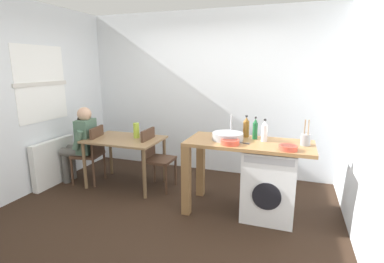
# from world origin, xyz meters

# --- Properties ---
(ground_plane) EXTENTS (5.46, 5.46, 0.00)m
(ground_plane) POSITION_xyz_m (0.00, 0.00, 0.00)
(ground_plane) COLOR black
(wall_back) EXTENTS (4.60, 0.10, 2.70)m
(wall_back) POSITION_xyz_m (0.00, 1.75, 1.35)
(wall_back) COLOR silver
(wall_back) RESTS_ON ground_plane
(wall_window_side) EXTENTS (0.12, 3.80, 2.70)m
(wall_window_side) POSITION_xyz_m (-2.15, 0.00, 1.35)
(wall_window_side) COLOR silver
(wall_window_side) RESTS_ON ground_plane
(wall_counter_side) EXTENTS (0.10, 3.80, 2.70)m
(wall_counter_side) POSITION_xyz_m (2.15, 0.00, 1.35)
(wall_counter_side) COLOR silver
(wall_counter_side) RESTS_ON ground_plane
(radiator) EXTENTS (0.10, 0.80, 0.70)m
(radiator) POSITION_xyz_m (-2.02, 0.30, 0.35)
(radiator) COLOR white
(radiator) RESTS_ON ground_plane
(dining_table) EXTENTS (1.10, 0.76, 0.74)m
(dining_table) POSITION_xyz_m (-0.95, 0.64, 0.64)
(dining_table) COLOR olive
(dining_table) RESTS_ON ground_plane
(chair_person_seat) EXTENTS (0.46, 0.46, 0.90)m
(chair_person_seat) POSITION_xyz_m (-1.49, 0.55, 0.51)
(chair_person_seat) COLOR #4C3323
(chair_person_seat) RESTS_ON ground_plane
(chair_opposite) EXTENTS (0.40, 0.40, 0.90)m
(chair_opposite) POSITION_xyz_m (-0.47, 0.69, 0.51)
(chair_opposite) COLOR #4C3323
(chair_opposite) RESTS_ON ground_plane
(seated_person) EXTENTS (0.53, 0.53, 1.20)m
(seated_person) POSITION_xyz_m (-1.65, 0.52, 0.67)
(seated_person) COLOR #595651
(seated_person) RESTS_ON ground_plane
(kitchen_counter) EXTENTS (1.50, 0.68, 0.92)m
(kitchen_counter) POSITION_xyz_m (0.74, 0.38, 0.76)
(kitchen_counter) COLOR #9E7042
(kitchen_counter) RESTS_ON ground_plane
(washing_machine) EXTENTS (0.60, 0.61, 0.86)m
(washing_machine) POSITION_xyz_m (1.21, 0.37, 0.43)
(washing_machine) COLOR white
(washing_machine) RESTS_ON ground_plane
(sink_basin) EXTENTS (0.38, 0.38, 0.09)m
(sink_basin) POSITION_xyz_m (0.69, 0.38, 0.97)
(sink_basin) COLOR #9EA0A5
(sink_basin) RESTS_ON kitchen_counter
(tap) EXTENTS (0.02, 0.02, 0.28)m
(tap) POSITION_xyz_m (0.69, 0.56, 1.06)
(tap) COLOR #B2B2B7
(tap) RESTS_ON kitchen_counter
(bottle_tall_green) EXTENTS (0.08, 0.08, 0.28)m
(bottle_tall_green) POSITION_xyz_m (0.87, 0.61, 1.05)
(bottle_tall_green) COLOR brown
(bottle_tall_green) RESTS_ON kitchen_counter
(bottle_squat_brown) EXTENTS (0.06, 0.06, 0.28)m
(bottle_squat_brown) POSITION_xyz_m (1.00, 0.53, 1.05)
(bottle_squat_brown) COLOR #19592D
(bottle_squat_brown) RESTS_ON kitchen_counter
(bottle_clear_small) EXTENTS (0.08, 0.08, 0.27)m
(bottle_clear_small) POSITION_xyz_m (1.11, 0.46, 1.04)
(bottle_clear_small) COLOR silver
(bottle_clear_small) RESTS_ON kitchen_counter
(mixing_bowl) EXTENTS (0.22, 0.22, 0.06)m
(mixing_bowl) POSITION_xyz_m (0.76, 0.18, 0.95)
(mixing_bowl) COLOR #D84C38
(mixing_bowl) RESTS_ON kitchen_counter
(utensil_crock) EXTENTS (0.11, 0.11, 0.30)m
(utensil_crock) POSITION_xyz_m (1.58, 0.43, 0.99)
(utensil_crock) COLOR gray
(utensil_crock) RESTS_ON kitchen_counter
(colander) EXTENTS (0.20, 0.20, 0.06)m
(colander) POSITION_xyz_m (1.40, 0.16, 0.95)
(colander) COLOR #D84C38
(colander) RESTS_ON kitchen_counter
(vase) EXTENTS (0.09, 0.09, 0.23)m
(vase) POSITION_xyz_m (-0.80, 0.74, 0.85)
(vase) COLOR #A8C63D
(vase) RESTS_ON dining_table
(scissors) EXTENTS (0.15, 0.06, 0.01)m
(scissors) POSITION_xyz_m (0.90, 0.28, 0.92)
(scissors) COLOR #B2B2B7
(scissors) RESTS_ON kitchen_counter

